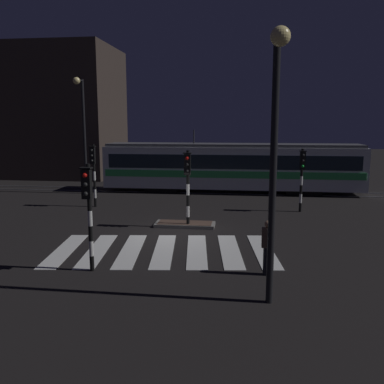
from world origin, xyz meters
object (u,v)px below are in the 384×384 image
(traffic_light_median_centre, at_px, (188,177))
(street_lamp_near_kerb, at_px, (275,138))
(pedestrian_waiting_at_kerb, at_px, (267,247))
(street_lamp_trackside_left, at_px, (82,122))
(traffic_light_corner_far_right, at_px, (302,171))
(tram, at_px, (232,166))
(traffic_light_corner_far_left, at_px, (93,166))
(traffic_light_kerb_mid_left, at_px, (88,202))

(traffic_light_median_centre, height_order, street_lamp_near_kerb, street_lamp_near_kerb)
(traffic_light_median_centre, bearing_deg, pedestrian_waiting_at_kerb, -59.17)
(traffic_light_median_centre, height_order, pedestrian_waiting_at_kerb, traffic_light_median_centre)
(pedestrian_waiting_at_kerb, bearing_deg, street_lamp_trackside_left, 129.71)
(traffic_light_corner_far_right, height_order, tram, tram)
(traffic_light_median_centre, relative_size, traffic_light_corner_far_left, 0.99)
(traffic_light_corner_far_right, bearing_deg, tram, 123.25)
(traffic_light_corner_far_left, bearing_deg, pedestrian_waiting_at_kerb, -46.19)
(pedestrian_waiting_at_kerb, bearing_deg, traffic_light_corner_far_left, 133.81)
(traffic_light_corner_far_left, xyz_separation_m, street_lamp_near_kerb, (8.89, -11.57, 1.99))
(traffic_light_median_centre, height_order, tram, tram)
(street_lamp_trackside_left, relative_size, tram, 0.43)
(traffic_light_corner_far_left, height_order, street_lamp_near_kerb, street_lamp_near_kerb)
(traffic_light_median_centre, bearing_deg, traffic_light_corner_far_left, 145.35)
(traffic_light_median_centre, xyz_separation_m, traffic_light_corner_far_right, (5.39, 4.06, -0.09))
(tram, bearing_deg, street_lamp_trackside_left, -168.76)
(street_lamp_trackside_left, bearing_deg, traffic_light_corner_far_right, -16.40)
(traffic_light_corner_far_right, xyz_separation_m, street_lamp_near_kerb, (-2.24, -11.67, 2.09))
(traffic_light_corner_far_left, distance_m, street_lamp_near_kerb, 14.73)
(tram, bearing_deg, traffic_light_corner_far_left, -141.32)
(traffic_light_corner_far_left, bearing_deg, street_lamp_trackside_left, 117.96)
(traffic_light_kerb_mid_left, relative_size, traffic_light_corner_far_right, 1.03)
(traffic_light_median_centre, relative_size, traffic_light_corner_far_right, 1.04)
(pedestrian_waiting_at_kerb, bearing_deg, tram, 95.96)
(traffic_light_corner_far_left, distance_m, pedestrian_waiting_at_kerb, 12.97)
(traffic_light_kerb_mid_left, bearing_deg, pedestrian_waiting_at_kerb, 4.44)
(traffic_light_corner_far_left, bearing_deg, traffic_light_median_centre, -34.65)
(tram, bearing_deg, traffic_light_median_centre, -99.24)
(traffic_light_median_centre, xyz_separation_m, pedestrian_waiting_at_kerb, (3.19, -5.34, -1.40))
(street_lamp_trackside_left, xyz_separation_m, pedestrian_waiting_at_kerb, (11.05, -13.30, -3.78))
(street_lamp_near_kerb, height_order, tram, street_lamp_near_kerb)
(tram, bearing_deg, pedestrian_waiting_at_kerb, -84.04)
(traffic_light_kerb_mid_left, bearing_deg, traffic_light_corner_far_right, 52.04)
(traffic_light_corner_far_right, relative_size, pedestrian_waiting_at_kerb, 1.93)
(traffic_light_median_centre, bearing_deg, street_lamp_trackside_left, 134.63)
(traffic_light_corner_far_right, xyz_separation_m, pedestrian_waiting_at_kerb, (-2.21, -9.40, -1.30))
(traffic_light_median_centre, bearing_deg, street_lamp_near_kerb, -67.52)
(traffic_light_corner_far_left, distance_m, tram, 9.42)
(pedestrian_waiting_at_kerb, bearing_deg, traffic_light_median_centre, 120.83)
(traffic_light_corner_far_left, relative_size, tram, 0.20)
(traffic_light_kerb_mid_left, height_order, traffic_light_corner_far_left, traffic_light_corner_far_left)
(traffic_light_kerb_mid_left, height_order, street_lamp_near_kerb, street_lamp_near_kerb)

